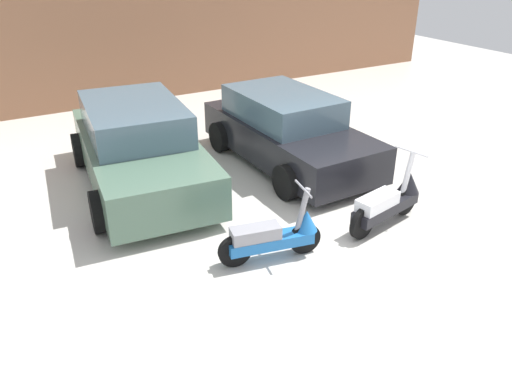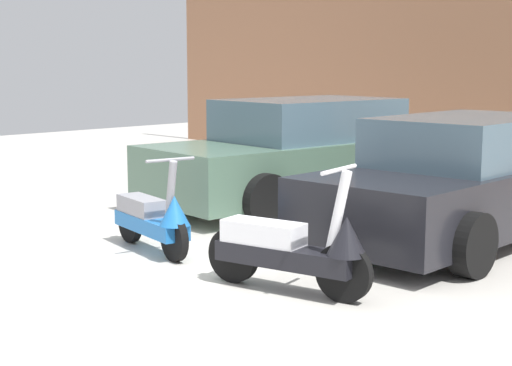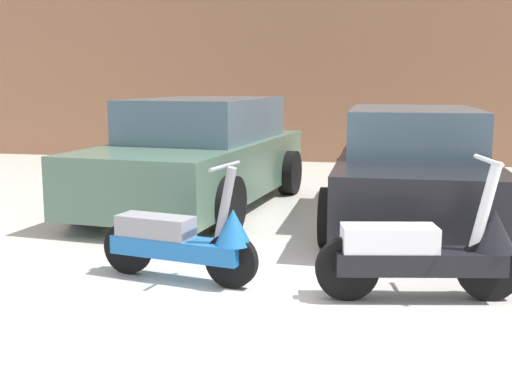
# 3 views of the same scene
# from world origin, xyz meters

# --- Properties ---
(ground_plane) EXTENTS (28.00, 28.00, 0.00)m
(ground_plane) POSITION_xyz_m (0.00, 0.00, 0.00)
(ground_plane) COLOR silver
(scooter_front_left) EXTENTS (1.43, 0.59, 1.01)m
(scooter_front_left) POSITION_xyz_m (-0.88, 0.67, 0.36)
(scooter_front_left) COLOR black
(scooter_front_left) RESTS_ON ground_plane
(scooter_front_right) EXTENTS (1.55, 0.65, 1.10)m
(scooter_front_right) POSITION_xyz_m (1.08, 0.61, 0.39)
(scooter_front_right) COLOR black
(scooter_front_right) RESTS_ON ground_plane
(car_rear_left) EXTENTS (2.35, 4.35, 1.43)m
(car_rear_left) POSITION_xyz_m (-1.71, 3.82, 0.68)
(car_rear_left) COLOR #51705B
(car_rear_left) RESTS_ON ground_plane
(car_rear_center) EXTENTS (1.96, 3.97, 1.34)m
(car_rear_center) POSITION_xyz_m (1.03, 3.36, 0.64)
(car_rear_center) COLOR black
(car_rear_center) RESTS_ON ground_plane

